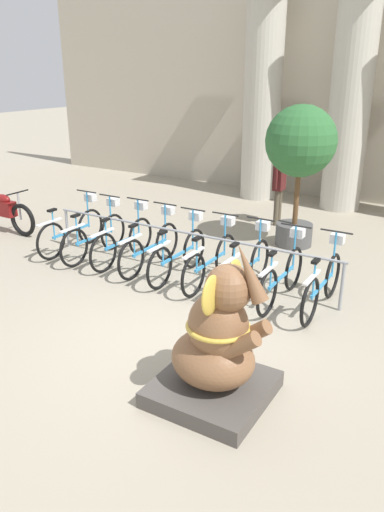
% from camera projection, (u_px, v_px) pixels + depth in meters
% --- Properties ---
extents(ground_plane, '(60.00, 60.00, 0.00)m').
position_uv_depth(ground_plane, '(176.00, 340.00, 6.52)').
color(ground_plane, '#9E937F').
extents(building_facade, '(20.00, 0.20, 6.00)m').
position_uv_depth(building_facade, '(363.00, 81.00, 12.33)').
color(building_facade, '#B2A893').
rests_on(building_facade, ground_plane).
extents(column_left, '(1.20, 1.20, 5.16)m').
position_uv_depth(column_left, '(263.00, 97.00, 12.74)').
color(column_left, '#BCB7A8').
rests_on(column_left, ground_plane).
extents(column_middle, '(1.20, 1.20, 5.16)m').
position_uv_depth(column_middle, '(350.00, 99.00, 11.67)').
color(column_middle, '#BCB7A8').
rests_on(column_middle, ground_plane).
extents(bike_rack, '(5.48, 0.05, 0.77)m').
position_uv_depth(bike_rack, '(184.00, 239.00, 8.38)').
color(bike_rack, gray).
rests_on(bike_rack, ground_plane).
extents(bicycle_0, '(0.48, 1.77, 1.09)m').
position_uv_depth(bicycle_0, '(73.00, 230.00, 9.55)').
color(bicycle_0, black).
rests_on(bicycle_0, ground_plane).
extents(bicycle_1, '(0.48, 1.77, 1.09)m').
position_uv_depth(bicycle_1, '(96.00, 235.00, 9.22)').
color(bicycle_1, black).
rests_on(bicycle_1, ground_plane).
extents(bicycle_2, '(0.48, 1.77, 1.09)m').
position_uv_depth(bicycle_2, '(124.00, 240.00, 8.98)').
color(bicycle_2, black).
rests_on(bicycle_2, ground_plane).
extents(bicycle_3, '(0.48, 1.77, 1.09)m').
position_uv_depth(bicycle_3, '(151.00, 246.00, 8.67)').
color(bicycle_3, black).
rests_on(bicycle_3, ground_plane).
extents(bicycle_4, '(0.48, 1.77, 1.09)m').
position_uv_depth(bicycle_4, '(179.00, 253.00, 8.34)').
color(bicycle_4, black).
rests_on(bicycle_4, ground_plane).
extents(bicycle_5, '(0.48, 1.77, 1.09)m').
position_uv_depth(bicycle_5, '(211.00, 260.00, 8.06)').
color(bicycle_5, black).
rests_on(bicycle_5, ground_plane).
extents(bicycle_6, '(0.48, 1.77, 1.09)m').
position_uv_depth(bicycle_6, '(247.00, 266.00, 7.81)').
color(bicycle_6, black).
rests_on(bicycle_6, ground_plane).
extents(bicycle_7, '(0.48, 1.77, 1.09)m').
position_uv_depth(bicycle_7, '(282.00, 275.00, 7.47)').
color(bicycle_7, black).
rests_on(bicycle_7, ground_plane).
extents(bicycle_8, '(0.48, 1.77, 1.09)m').
position_uv_depth(bicycle_8, '(323.00, 283.00, 7.20)').
color(bicycle_8, black).
rests_on(bicycle_8, ground_plane).
extents(elephant_statue, '(1.17, 1.17, 1.83)m').
position_uv_depth(elephant_statue, '(217.00, 348.00, 5.17)').
color(elephant_statue, '#4C4742').
rests_on(elephant_statue, ground_plane).
extents(motorcycle, '(1.98, 0.55, 0.94)m').
position_uv_depth(motorcycle, '(2.00, 211.00, 10.65)').
color(motorcycle, black).
rests_on(motorcycle, ground_plane).
extents(person_pedestrian, '(0.22, 0.47, 1.63)m').
position_uv_depth(person_pedestrian, '(279.00, 182.00, 10.94)').
color(person_pedestrian, brown).
rests_on(person_pedestrian, ground_plane).
extents(potted_tree, '(1.34, 1.34, 2.72)m').
position_uv_depth(potted_tree, '(300.00, 150.00, 9.33)').
color(potted_tree, '#4C4C4C').
rests_on(potted_tree, ground_plane).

